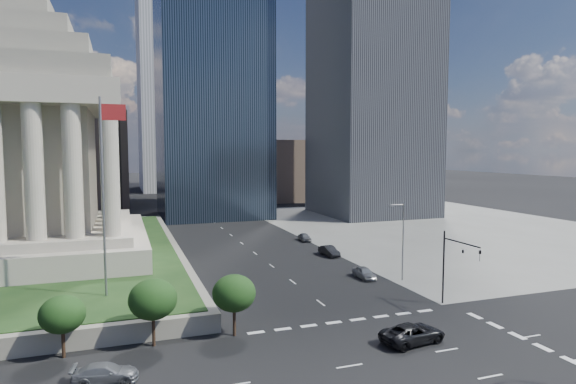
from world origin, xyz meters
name	(u,v)px	position (x,y,z in m)	size (l,w,h in m)	color
ground	(202,213)	(0.00, 100.00, 0.00)	(500.00, 500.00, 0.00)	black
sidewalk_ne	(442,227)	(46.00, 60.00, 0.01)	(68.00, 90.00, 0.03)	slate
war_memorial	(13,116)	(-34.00, 48.00, 21.40)	(34.00, 34.00, 39.00)	#A69B8B
flagpole	(104,186)	(-21.83, 24.00, 13.11)	(2.52, 0.24, 20.00)	slate
midrise_glass	(212,97)	(2.00, 95.00, 30.00)	(26.00, 26.00, 60.00)	black
highrise_ne	(373,20)	(42.00, 85.00, 50.00)	(26.00, 28.00, 100.00)	black
building_filler_ne	(281,170)	(32.00, 130.00, 10.00)	(20.00, 30.00, 20.00)	brown
building_filler_nw	(86,159)	(-30.00, 130.00, 14.00)	(24.00, 30.00, 28.00)	brown
traffic_signal_ne	(455,259)	(12.50, 13.70, 5.25)	(0.30, 5.74, 8.00)	black
street_lamp_north	(402,237)	(13.33, 25.00, 5.66)	(2.13, 0.22, 10.00)	slate
pickup_truck	(413,333)	(3.25, 7.32, 0.83)	(2.75, 5.96, 1.66)	black
suv_grey	(105,373)	(-21.72, 8.51, 0.67)	(4.61, 1.87, 1.34)	slate
parked_sedan_near	(364,273)	(9.36, 27.46, 0.75)	(1.77, 4.40, 1.50)	gray
parked_sedan_mid	(329,251)	(10.56, 41.30, 0.78)	(4.73, 1.65, 1.56)	black
parked_sedan_far	(305,237)	(11.50, 54.35, 0.70)	(1.66, 4.14, 1.41)	#595B61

